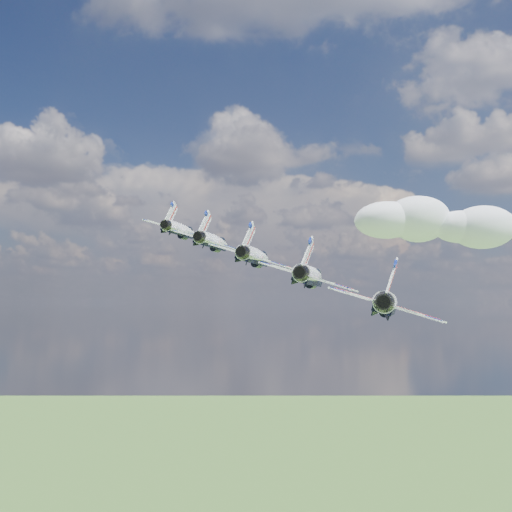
% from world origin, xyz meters
% --- Properties ---
extents(cloud_far, '(55.73, 43.79, 21.89)m').
position_xyz_m(cloud_far, '(31.72, 175.38, 176.73)').
color(cloud_far, white).
extents(jet_0, '(10.54, 14.01, 6.56)m').
position_xyz_m(jet_0, '(-15.29, 14.47, 155.51)').
color(jet_0, white).
extents(jet_1, '(10.54, 14.01, 6.56)m').
position_xyz_m(jet_1, '(-7.96, 5.84, 152.86)').
color(jet_1, white).
extents(jet_2, '(10.54, 14.01, 6.56)m').
position_xyz_m(jet_2, '(-0.64, -2.80, 150.21)').
color(jet_2, silver).
extents(jet_3, '(10.54, 14.01, 6.56)m').
position_xyz_m(jet_3, '(6.69, -11.43, 147.56)').
color(jet_3, white).
extents(jet_4, '(10.54, 14.01, 6.56)m').
position_xyz_m(jet_4, '(14.02, -20.06, 144.91)').
color(jet_4, white).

